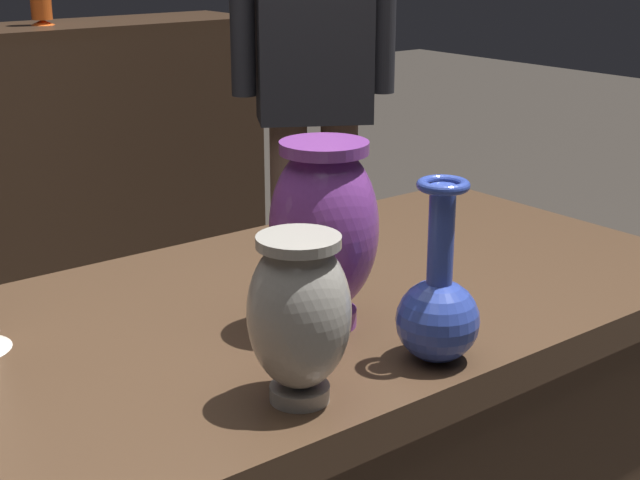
{
  "coord_description": "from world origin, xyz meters",
  "views": [
    {
      "loc": [
        -0.77,
        -0.98,
        1.29
      ],
      "look_at": [
        -0.03,
        -0.04,
        0.9
      ],
      "focal_mm": 52.6,
      "sensor_mm": 36.0,
      "label": 1
    }
  ],
  "objects_px": {
    "visitor_near_right": "(314,70)",
    "vase_centerpiece": "(324,228)",
    "vase_right_accent": "(299,313)",
    "vase_left_accent": "(438,307)"
  },
  "relations": [
    {
      "from": "visitor_near_right",
      "to": "vase_centerpiece",
      "type": "bearing_deg",
      "value": 83.08
    },
    {
      "from": "vase_centerpiece",
      "to": "vase_right_accent",
      "type": "height_order",
      "value": "vase_centerpiece"
    },
    {
      "from": "vase_right_accent",
      "to": "visitor_near_right",
      "type": "distance_m",
      "value": 1.76
    },
    {
      "from": "vase_right_accent",
      "to": "visitor_near_right",
      "type": "xyz_separation_m",
      "value": [
        1.09,
        1.38,
        0.02
      ]
    },
    {
      "from": "vase_centerpiece",
      "to": "visitor_near_right",
      "type": "height_order",
      "value": "visitor_near_right"
    },
    {
      "from": "vase_left_accent",
      "to": "visitor_near_right",
      "type": "bearing_deg",
      "value": 57.28
    },
    {
      "from": "vase_left_accent",
      "to": "visitor_near_right",
      "type": "relative_size",
      "value": 0.14
    },
    {
      "from": "vase_right_accent",
      "to": "visitor_near_right",
      "type": "relative_size",
      "value": 0.12
    },
    {
      "from": "vase_centerpiece",
      "to": "visitor_near_right",
      "type": "distance_m",
      "value": 1.55
    },
    {
      "from": "vase_centerpiece",
      "to": "visitor_near_right",
      "type": "bearing_deg",
      "value": 52.64
    }
  ]
}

